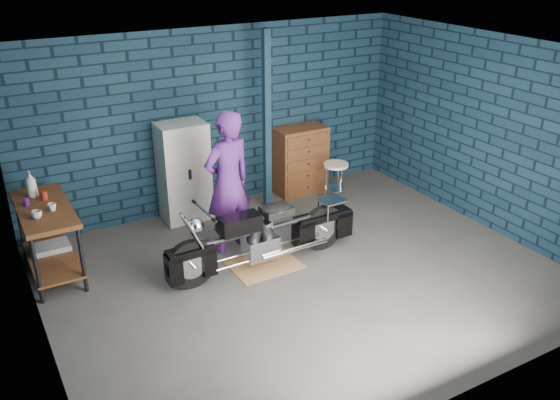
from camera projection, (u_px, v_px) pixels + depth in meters
The scene contains 16 objects.
ground at pixel (303, 274), 7.37m from camera, with size 6.00×6.00×0.00m, color #4B4846.
room_walls at pixel (281, 115), 7.02m from camera, with size 6.02×5.01×2.71m.
support_post at pixel (267, 124), 8.61m from camera, with size 0.10×0.10×2.70m, color #102533.
workbench at pixel (50, 240), 7.22m from camera, with size 0.60×1.40×0.91m, color brown.
drip_mat at pixel (265, 265), 7.57m from camera, with size 0.86×0.65×0.01m, color #9A6E43.
motorcycle at pixel (264, 231), 7.37m from camera, with size 2.21×0.60×0.98m, color black, non-canonical shape.
person at pixel (228, 183), 7.60m from camera, with size 0.70×0.46×1.91m, color #501E72.
storage_bin at pixel (52, 255), 7.54m from camera, with size 0.46×0.32×0.28m, color #989BA0.
locker at pixel (184, 172), 8.54m from camera, with size 0.68×0.49×1.46m, color silver.
tool_chest at pixel (301, 160), 9.50m from camera, with size 0.82×0.46×1.09m, color brown.
shop_stool at pixel (335, 184), 9.12m from camera, with size 0.38×0.38×0.69m, color beige, non-canonical shape.
cup_a at pixel (37, 215), 6.73m from camera, with size 0.12×0.12×0.09m, color beige.
cup_b at pixel (52, 207), 6.92m from camera, with size 0.10×0.10×0.09m, color beige.
mug_purple at pixel (26, 202), 7.04m from camera, with size 0.07×0.07×0.10m, color #531860.
mug_red at pixel (44, 195), 7.20m from camera, with size 0.08×0.08×0.11m, color maroon.
bottle at pixel (31, 184), 7.23m from camera, with size 0.13×0.13×0.34m, color #989BA0.
Camera 1 is at (-3.37, -5.37, 3.88)m, focal length 38.00 mm.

